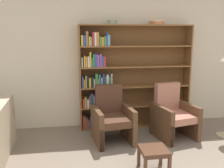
{
  "coord_description": "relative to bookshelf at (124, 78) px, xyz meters",
  "views": [
    {
      "loc": [
        -1.21,
        -2.08,
        1.83
      ],
      "look_at": [
        -0.52,
        2.29,
        0.95
      ],
      "focal_mm": 40.0,
      "sensor_mm": 36.0,
      "label": 1
    }
  ],
  "objects": [
    {
      "name": "armchair_cushioned",
      "position": [
        0.78,
        -0.66,
        -0.58
      ],
      "size": [
        0.77,
        0.8,
        0.96
      ],
      "rotation": [
        0.0,
        0.0,
        3.35
      ],
      "color": "brown",
      "rests_on": "ground"
    },
    {
      "name": "bookshelf",
      "position": [
        0.0,
        0.0,
        0.0
      ],
      "size": [
        2.2,
        0.3,
        2.02
      ],
      "color": "brown",
      "rests_on": "ground"
    },
    {
      "name": "wall_back",
      "position": [
        0.23,
        0.18,
        0.39
      ],
      "size": [
        12.0,
        0.06,
        2.75
      ],
      "color": "beige",
      "rests_on": "ground"
    },
    {
      "name": "bowl_copper",
      "position": [
        0.64,
        -0.01,
        1.07
      ],
      "size": [
        0.3,
        0.3,
        0.07
      ],
      "color": "#C67547",
      "rests_on": "bookshelf"
    },
    {
      "name": "bowl_olive",
      "position": [
        -0.23,
        -0.01,
        1.08
      ],
      "size": [
        0.18,
        0.18,
        0.08
      ],
      "color": "gray",
      "rests_on": "bookshelf"
    },
    {
      "name": "footstool",
      "position": [
        0.06,
        -1.76,
        -0.71
      ],
      "size": [
        0.36,
        0.36,
        0.33
      ],
      "color": "brown",
      "rests_on": "ground"
    },
    {
      "name": "armchair_leather",
      "position": [
        -0.34,
        -0.66,
        -0.58
      ],
      "size": [
        0.72,
        0.75,
        0.96
      ],
      "rotation": [
        0.0,
        0.0,
        3.27
      ],
      "color": "brown",
      "rests_on": "ground"
    }
  ]
}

